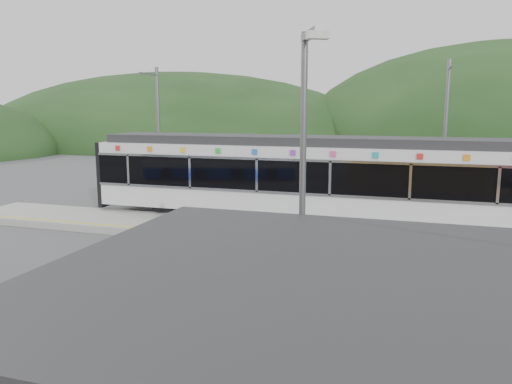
% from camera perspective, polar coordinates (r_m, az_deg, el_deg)
% --- Properties ---
extents(ground, '(120.00, 120.00, 0.00)m').
position_cam_1_polar(ground, '(16.59, -3.54, -7.76)').
color(ground, '#4C4C4F').
rests_on(ground, ground).
extents(hills, '(146.00, 149.00, 26.00)m').
position_cam_1_polar(hills, '(20.64, 18.37, -4.76)').
color(hills, '#1E3D19').
rests_on(hills, ground).
extents(platform, '(26.00, 3.20, 0.30)m').
position_cam_1_polar(platform, '(19.54, -0.05, -4.60)').
color(platform, '#9E9E99').
rests_on(platform, ground).
extents(yellow_line, '(26.00, 0.10, 0.01)m').
position_cam_1_polar(yellow_line, '(18.31, -1.29, -5.08)').
color(yellow_line, yellow).
rests_on(yellow_line, platform).
extents(train, '(20.44, 3.01, 3.74)m').
position_cam_1_polar(train, '(21.25, 7.81, 1.72)').
color(train, black).
rests_on(train, ground).
extents(catenary_mast_west, '(0.18, 1.80, 7.00)m').
position_cam_1_polar(catenary_mast_west, '(26.61, -11.11, 6.63)').
color(catenary_mast_west, slate).
rests_on(catenary_mast_west, ground).
extents(catenary_mast_east, '(0.18, 1.80, 7.00)m').
position_cam_1_polar(catenary_mast_east, '(23.38, 20.77, 5.81)').
color(catenary_mast_east, slate).
rests_on(catenary_mast_east, ground).
extents(lamp_post, '(0.54, 1.15, 6.25)m').
position_cam_1_polar(lamp_post, '(9.04, 5.19, 1.83)').
color(lamp_post, slate).
rests_on(lamp_post, ground).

